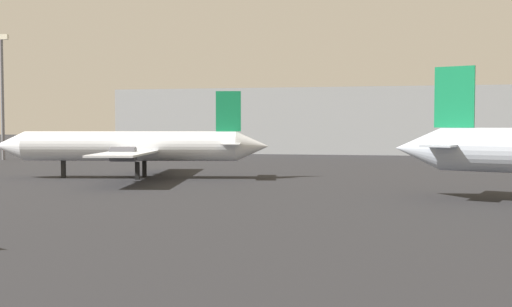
{
  "coord_description": "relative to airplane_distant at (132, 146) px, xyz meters",
  "views": [
    {
      "loc": [
        3.41,
        -7.8,
        5.53
      ],
      "look_at": [
        -6.93,
        41.94,
        3.1
      ],
      "focal_mm": 42.05,
      "sensor_mm": 36.0,
      "label": 1
    }
  ],
  "objects": [
    {
      "name": "light_mast_left",
      "position": [
        -32.97,
        26.02,
        7.77
      ],
      "size": [
        2.4,
        0.5,
        19.64
      ],
      "color": "slate",
      "rests_on": "ground_plane"
    },
    {
      "name": "airplane_distant",
      "position": [
        0.0,
        0.0,
        0.0
      ],
      "size": [
        28.85,
        24.57,
        9.0
      ],
      "rotation": [
        0.0,
        0.0,
        3.31
      ],
      "color": "silver",
      "rests_on": "ground_plane"
    },
    {
      "name": "terminal_building",
      "position": [
        12.06,
        62.43,
        2.97
      ],
      "size": [
        77.39,
        18.59,
        12.56
      ],
      "primitive_type": "cube",
      "color": "#999EA3",
      "rests_on": "ground_plane"
    }
  ]
}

